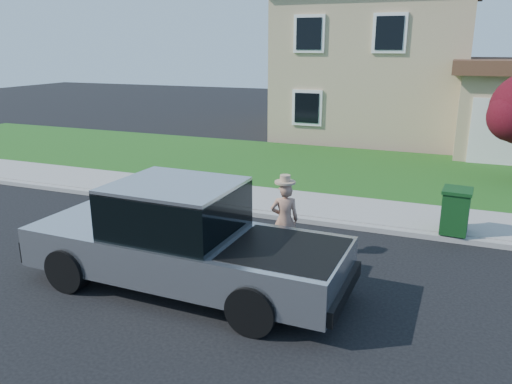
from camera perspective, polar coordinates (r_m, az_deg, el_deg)
ground at (r=9.82m, az=-2.10°, el=-8.46°), size 80.00×80.00×0.00m
curb at (r=12.06m, az=7.83°, el=-3.48°), size 40.00×0.20×0.12m
sidewalk at (r=13.07m, az=9.00°, el=-1.88°), size 40.00×2.00×0.15m
lawn at (r=17.34m, az=12.32°, el=2.39°), size 40.00×7.00×0.10m
house at (r=24.66m, az=16.67°, el=13.47°), size 14.00×11.30×6.85m
pickup_truck at (r=8.76m, az=-8.32°, el=-5.49°), size 5.82×2.30×1.90m
woman at (r=9.98m, az=3.28°, el=-3.04°), size 0.66×0.56×1.70m
trash_bin at (r=11.78m, az=21.85°, el=-1.97°), size 0.66×0.74×0.99m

